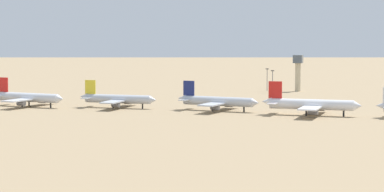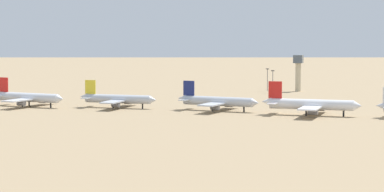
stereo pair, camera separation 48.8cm
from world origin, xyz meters
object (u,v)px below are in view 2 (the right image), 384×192
Objects in this scene: parked_jet_red_2 at (28,97)px; parked_jet_navy_4 at (217,101)px; light_pole_mid at (273,79)px; parked_jet_red_5 at (310,105)px; light_pole_west at (267,78)px; control_tower at (298,69)px; parked_jet_yellow_3 at (117,99)px.

parked_jet_red_2 is 89.10m from parked_jet_navy_4.
parked_jet_navy_4 is 104.99m from light_pole_mid.
light_pole_west is (-44.79, 123.83, 3.09)m from parked_jet_red_5.
parked_jet_navy_4 is 1.87× the size of control_tower.
parked_jet_red_5 is 3.24× the size of light_pole_west.
parked_jet_yellow_3 is 1.81× the size of control_tower.
light_pole_west reaches higher than parked_jet_yellow_3.
parked_jet_red_2 is at bearing -129.18° from light_pole_mid.
control_tower is at bearing 60.46° from parked_jet_red_2.
light_pole_west is (-17.29, -3.00, -4.90)m from control_tower.
control_tower reaches higher than parked_jet_yellow_3.
parked_jet_yellow_3 is at bearing 18.89° from parked_jet_red_2.
parked_jet_yellow_3 is 0.89× the size of parked_jet_red_5.
light_pole_west is at bearing -170.15° from control_tower.
parked_jet_yellow_3 is 46.97m from parked_jet_navy_4.
parked_jet_red_2 is 145.33m from light_pole_mid.
light_pole_west is (86.09, 124.92, 3.34)m from parked_jet_red_2.
parked_jet_red_2 is at bearing -169.97° from parked_jet_yellow_3.
parked_jet_yellow_3 is 126.03m from light_pole_west.
parked_jet_yellow_3 is 116.92m from light_pole_mid.
parked_jet_red_2 reaches higher than light_pole_mid.
parked_jet_navy_4 is (88.76, 7.72, -0.10)m from parked_jet_red_2.
control_tower reaches higher than parked_jet_red_2.
light_pole_west is (-2.67, 117.20, 3.44)m from parked_jet_navy_4.
control_tower is at bearing 91.52° from parked_jet_navy_4.
light_pole_west reaches higher than light_pole_mid.
control_tower is 19.85m from light_pole_mid.
parked_jet_navy_4 is (46.97, 0.74, 0.14)m from parked_jet_yellow_3.
parked_jet_red_2 is at bearing -178.51° from parked_jet_red_5.
parked_jet_navy_4 is at bearing -96.94° from control_tower.
control_tower reaches higher than light_pole_mid.
parked_jet_red_2 is 1.02× the size of parked_jet_navy_4.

